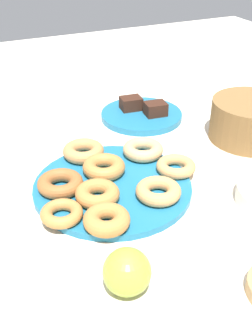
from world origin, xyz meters
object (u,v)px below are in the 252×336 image
(donut_2, at_px, (143,150))
(donut_5, at_px, (83,151))
(donut_8, at_px, (176,166))
(apple, at_px, (127,272))
(donut_3, at_px, (158,191))
(basket, at_px, (251,120))
(donut_4, at_px, (107,220))
(brownie_near, at_px, (131,103))
(donut_0, at_px, (104,167))
(donut_7, at_px, (62,213))
(brownie_far, at_px, (155,109))
(donut_plate, at_px, (113,187))
(donut_6, at_px, (97,194))
(cake_plate, at_px, (141,115))
(donut_1, at_px, (60,183))

(donut_2, relative_size, donut_5, 0.99)
(donut_8, distance_m, apple, 0.33)
(donut_2, relative_size, donut_8, 1.09)
(donut_3, xyz_separation_m, basket, (-0.14, 0.33, 0.02))
(donut_4, relative_size, brownie_near, 1.49)
(donut_2, bearing_deg, donut_0, -72.70)
(apple, bearing_deg, donut_0, 164.43)
(donut_7, xyz_separation_m, brownie_near, (-0.38, 0.31, 0.01))
(brownie_near, relative_size, brownie_far, 1.00)
(donut_plate, xyz_separation_m, donut_7, (0.06, -0.13, 0.02))
(donut_3, xyz_separation_m, brownie_far, (-0.33, 0.17, 0.01))
(brownie_near, distance_m, basket, 0.32)
(donut_5, bearing_deg, donut_8, 48.58)
(donut_4, xyz_separation_m, donut_6, (-0.08, 0.01, -0.00))
(donut_plate, xyz_separation_m, apple, (0.25, -0.08, 0.03))
(donut_plate, distance_m, donut_4, 0.13)
(cake_plate, relative_size, apple, 3.00)
(brownie_near, height_order, apple, apple)
(donut_0, height_order, donut_6, same)
(donut_4, distance_m, brownie_near, 0.50)
(donut_7, distance_m, basket, 0.54)
(basket, xyz_separation_m, apple, (0.32, -0.48, -0.01))
(donut_3, relative_size, apple, 1.21)
(donut_0, relative_size, brownie_far, 1.60)
(donut_5, height_order, donut_7, donut_5)
(donut_0, bearing_deg, donut_8, 68.43)
(donut_6, distance_m, donut_8, 0.19)
(donut_2, xyz_separation_m, donut_4, (0.20, -0.17, 0.00))
(donut_4, distance_m, apple, 0.14)
(donut_2, height_order, donut_3, same)
(donut_0, xyz_separation_m, cake_plate, (-0.23, 0.20, -0.02))
(donut_5, bearing_deg, donut_1, -39.73)
(donut_0, distance_m, apple, 0.31)
(donut_6, distance_m, donut_7, 0.08)
(donut_1, bearing_deg, apple, 3.54)
(brownie_far, xyz_separation_m, apple, (0.50, -0.31, 0.00))
(donut_8, bearing_deg, donut_0, -111.57)
(donut_3, distance_m, brownie_far, 0.37)
(apple, bearing_deg, donut_2, 149.95)
(donut_4, xyz_separation_m, basket, (-0.18, 0.45, 0.02))
(donut_1, distance_m, cake_plate, 0.40)
(cake_plate, xyz_separation_m, brownie_far, (0.03, 0.03, 0.03))
(donut_plate, bearing_deg, cake_plate, 143.91)
(donut_3, height_order, donut_4, donut_4)
(donut_7, distance_m, brownie_far, 0.48)
(donut_0, relative_size, donut_6, 1.05)
(donut_4, bearing_deg, donut_0, 159.74)
(donut_4, bearing_deg, apple, -9.49)
(donut_3, bearing_deg, donut_5, -159.04)
(donut_5, height_order, brownie_near, brownie_near)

